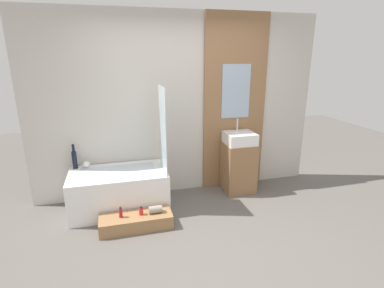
# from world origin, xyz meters

# --- Properties ---
(ground_plane) EXTENTS (12.00, 12.00, 0.00)m
(ground_plane) POSITION_xyz_m (0.00, 0.00, 0.00)
(ground_plane) COLOR #605B56
(wall_tiled_back) EXTENTS (4.20, 0.06, 2.60)m
(wall_tiled_back) POSITION_xyz_m (0.00, 1.58, 1.30)
(wall_tiled_back) COLOR beige
(wall_tiled_back) RESTS_ON ground_plane
(wall_wood_accent) EXTENTS (0.97, 0.04, 2.60)m
(wall_wood_accent) POSITION_xyz_m (0.85, 1.53, 1.31)
(wall_wood_accent) COLOR #8E6642
(wall_wood_accent) RESTS_ON ground_plane
(bathtub) EXTENTS (1.26, 0.71, 0.54)m
(bathtub) POSITION_xyz_m (-0.93, 1.17, 0.27)
(bathtub) COLOR white
(bathtub) RESTS_ON ground_plane
(glass_shower_screen) EXTENTS (0.01, 0.48, 1.10)m
(glass_shower_screen) POSITION_xyz_m (-0.33, 1.08, 1.09)
(glass_shower_screen) COLOR silver
(glass_shower_screen) RESTS_ON bathtub
(wooden_step_bench) EXTENTS (0.87, 0.31, 0.17)m
(wooden_step_bench) POSITION_xyz_m (-0.76, 0.64, 0.08)
(wooden_step_bench) COLOR #997047
(wooden_step_bench) RESTS_ON ground_plane
(vanity_cabinet) EXTENTS (0.45, 0.43, 0.75)m
(vanity_cabinet) POSITION_xyz_m (0.85, 1.30, 0.38)
(vanity_cabinet) COLOR #8E6642
(vanity_cabinet) RESTS_ON ground_plane
(sink) EXTENTS (0.43, 0.40, 0.36)m
(sink) POSITION_xyz_m (0.85, 1.30, 0.83)
(sink) COLOR white
(sink) RESTS_ON vanity_cabinet
(vase_tall_dark) EXTENTS (0.06, 0.06, 0.34)m
(vase_tall_dark) POSITION_xyz_m (-1.48, 1.45, 0.68)
(vase_tall_dark) COLOR black
(vase_tall_dark) RESTS_ON bathtub
(vase_round_light) EXTENTS (0.09, 0.09, 0.09)m
(vase_round_light) POSITION_xyz_m (-1.34, 1.43, 0.59)
(vase_round_light) COLOR white
(vase_round_light) RESTS_ON bathtub
(bottle_soap_primary) EXTENTS (0.04, 0.04, 0.13)m
(bottle_soap_primary) POSITION_xyz_m (-0.93, 0.64, 0.23)
(bottle_soap_primary) COLOR #B21928
(bottle_soap_primary) RESTS_ON wooden_step_bench
(bottle_soap_secondary) EXTENTS (0.05, 0.05, 0.11)m
(bottle_soap_secondary) POSITION_xyz_m (-0.70, 0.64, 0.22)
(bottle_soap_secondary) COLOR red
(bottle_soap_secondary) RESTS_ON wooden_step_bench
(towel_roll) EXTENTS (0.16, 0.09, 0.09)m
(towel_roll) POSITION_xyz_m (-0.52, 0.64, 0.21)
(towel_roll) COLOR gray
(towel_roll) RESTS_ON wooden_step_bench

